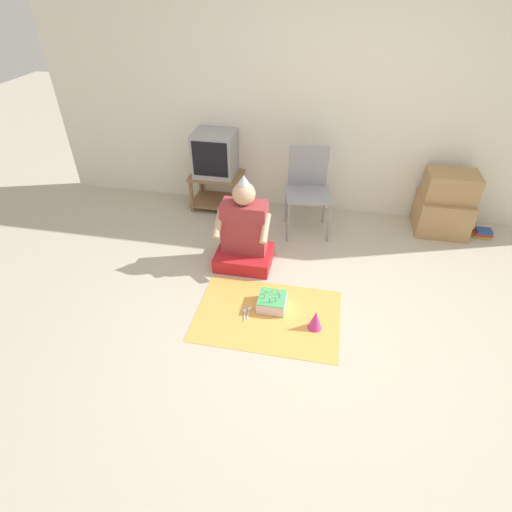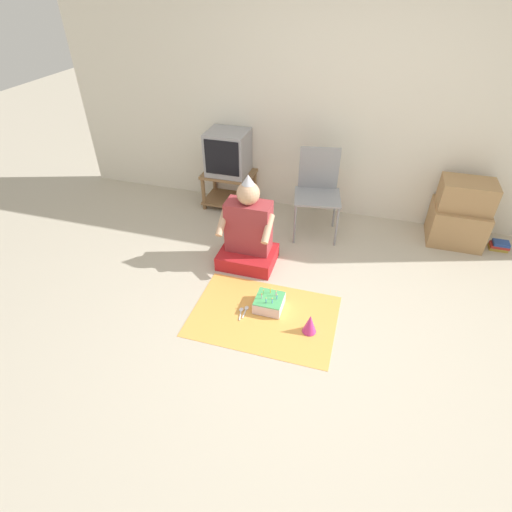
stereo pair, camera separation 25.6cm
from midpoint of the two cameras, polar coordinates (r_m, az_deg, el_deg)
The scene contains 13 objects.
ground_plane at distance 3.17m, azimuth 5.86°, elevation -11.81°, with size 16.00×16.00×0.00m, color #BCB29E.
wall_back at distance 4.37m, azimuth 10.23°, elevation 21.62°, with size 6.40×0.06×2.55m.
tv_stand at distance 4.73m, azimuth -7.15°, elevation 9.64°, with size 0.58×0.41×0.41m.
tv at distance 4.56m, azimuth -7.54°, elevation 14.23°, with size 0.44×0.40×0.48m.
folding_chair at distance 4.17m, azimuth 5.70°, elevation 10.12°, with size 0.52×0.49×0.89m.
cardboard_box_stack at distance 4.59m, azimuth 23.94°, elevation 6.64°, with size 0.53×0.45×0.67m.
book_pile at distance 4.79m, azimuth 28.33°, elevation 2.84°, with size 0.18×0.11×0.09m.
person_seated at distance 3.71m, azimuth -3.67°, elevation 3.06°, with size 0.52×0.42×0.91m.
party_cloth at distance 3.33m, azimuth -0.54°, elevation -8.51°, with size 1.18×0.82×0.01m.
birthday_cake at distance 3.37m, azimuth 0.12°, elevation -6.61°, with size 0.23×0.23×0.16m.
party_hat_blue at distance 3.19m, azimuth 6.19°, elevation -9.13°, with size 0.11×0.11×0.17m.
plastic_spoon_near at distance 3.37m, azimuth -3.14°, elevation -7.74°, with size 0.04×0.15×0.01m.
plastic_spoon_far at distance 3.35m, azimuth -3.84°, elevation -8.02°, with size 0.05×0.14×0.01m.
Camera 1 is at (-0.03, -2.15, 2.36)m, focal length 28.00 mm.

